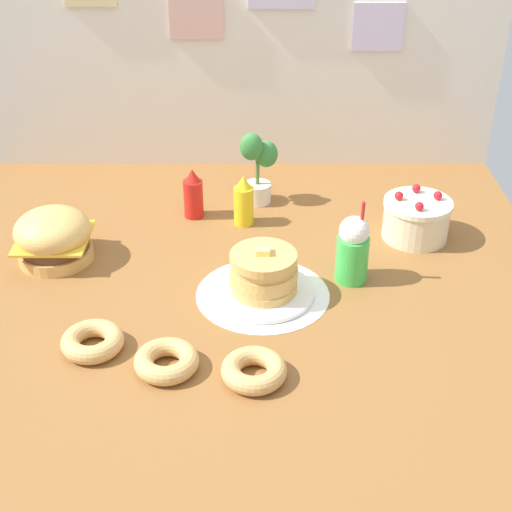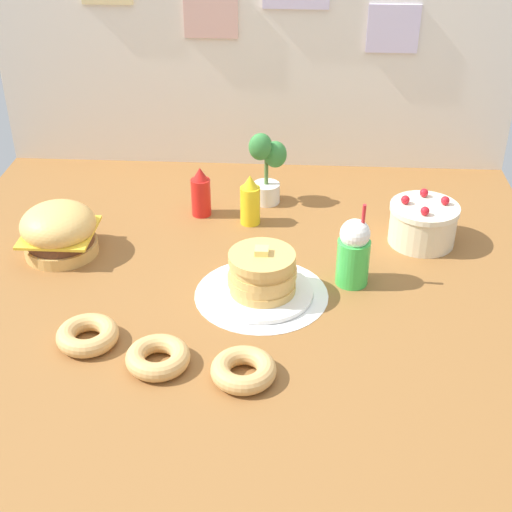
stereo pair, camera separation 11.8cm
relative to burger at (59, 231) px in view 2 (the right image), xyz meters
The scene contains 13 objects.
ground_plane 0.66m from the burger, 17.79° to the right, with size 2.11×2.00×0.02m, color brown.
back_wall 1.09m from the burger, 51.99° to the left, with size 2.11×0.04×1.01m.
doily_mat 0.74m from the burger, 16.98° to the right, with size 0.42×0.42×0.00m, color white.
burger is the anchor object (origin of this frame).
pancake_stack 0.74m from the burger, 16.85° to the right, with size 0.33×0.33×0.17m.
layer_cake 1.26m from the burger, ahead, with size 0.24×0.24×0.18m.
ketchup_bottle 0.54m from the burger, 34.62° to the left, with size 0.07×0.07×0.19m.
mustard_bottle 0.68m from the burger, 21.71° to the left, with size 0.07×0.07×0.19m.
cream_soda_cup 1.00m from the burger, ahead, with size 0.11×0.11×0.29m.
donut_pink_glaze 0.54m from the burger, 65.87° to the right, with size 0.18×0.18×0.05m.
donut_chocolate 0.72m from the burger, 52.68° to the right, with size 0.18×0.18×0.05m.
donut_vanilla 0.91m from the burger, 42.13° to the right, with size 0.18×0.18×0.05m.
potted_plant 0.81m from the burger, 31.91° to the left, with size 0.14×0.11×0.29m.
Camera 2 is at (0.18, -1.91, 1.31)m, focal length 51.08 mm.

